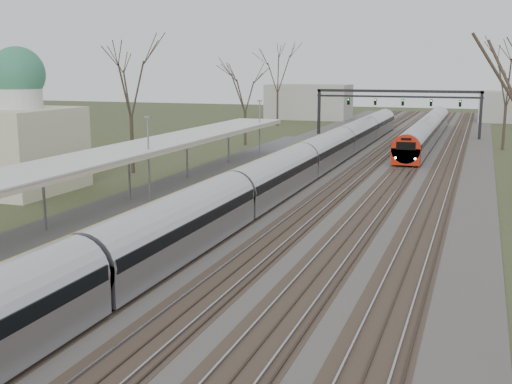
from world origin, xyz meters
TOP-DOWN VIEW (x-y plane):
  - track_bed at (0.26, 55.00)m, footprint 24.00×160.00m
  - platform at (-9.05, 37.50)m, footprint 3.50×69.00m
  - canopy at (-9.05, 32.99)m, footprint 4.10×50.00m
  - dome_building at (-21.71, 38.00)m, footprint 10.00×8.00m
  - signal_gantry at (0.29, 84.99)m, footprint 21.00×0.59m
  - tree_west_far at (-17.00, 48.00)m, footprint 5.50×5.50m
  - train_near at (-2.50, 49.21)m, footprint 2.62×90.21m
  - train_far at (4.50, 80.68)m, footprint 2.62×45.21m

SIDE VIEW (x-z plane):
  - track_bed at x=0.26m, z-range -0.05..0.17m
  - platform at x=-9.05m, z-range 0.00..1.00m
  - train_near at x=-2.50m, z-range -0.05..3.00m
  - train_far at x=4.50m, z-range -0.05..3.00m
  - dome_building at x=-21.71m, z-range -1.43..8.87m
  - canopy at x=-9.05m, z-range 2.37..5.48m
  - signal_gantry at x=0.29m, z-range 1.87..7.95m
  - tree_west_far at x=-17.00m, z-range 2.35..13.68m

